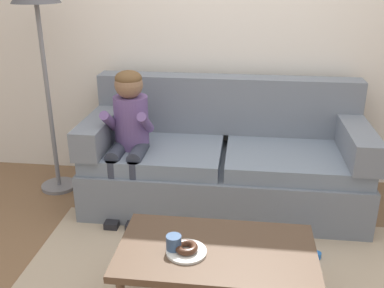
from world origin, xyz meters
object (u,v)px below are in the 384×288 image
couch (224,162)px  toy_controller (304,255)px  coffee_table (216,256)px  person_child (129,129)px  floor_lamp (37,6)px  mug (174,243)px  donut (186,248)px

couch → toy_controller: bearing=-51.6°
coffee_table → person_child: 1.35m
couch → floor_lamp: floor_lamp is taller
couch → mug: 1.37m
toy_controller → floor_lamp: (-2.02, 0.78, 1.50)m
coffee_table → mug: bearing=-167.9°
couch → mug: bearing=-97.9°
toy_controller → couch: bearing=147.0°
donut → toy_controller: size_ratio=0.53×
person_child → mug: 1.27m
couch → coffee_table: bearing=-88.7°
couch → toy_controller: size_ratio=9.50×
couch → donut: bearing=-95.1°
couch → mug: (-0.19, -1.35, 0.13)m
donut → floor_lamp: floor_lamp is taller
person_child → donut: bearing=-62.8°
floor_lamp → toy_controller: bearing=-21.1°
mug → toy_controller: mug is taller
person_child → floor_lamp: floor_lamp is taller
donut → mug: size_ratio=1.33×
donut → floor_lamp: size_ratio=0.07×
couch → donut: couch is taller
mug → couch: bearing=82.1°
person_child → floor_lamp: bearing=160.3°
coffee_table → toy_controller: bearing=46.4°
mug → floor_lamp: floor_lamp is taller
donut → mug: (-0.07, 0.01, 0.01)m
person_child → mug: bearing=-65.3°
person_child → donut: person_child is taller
donut → coffee_table: bearing=20.0°
donut → person_child: bearing=117.2°
couch → floor_lamp: 1.86m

